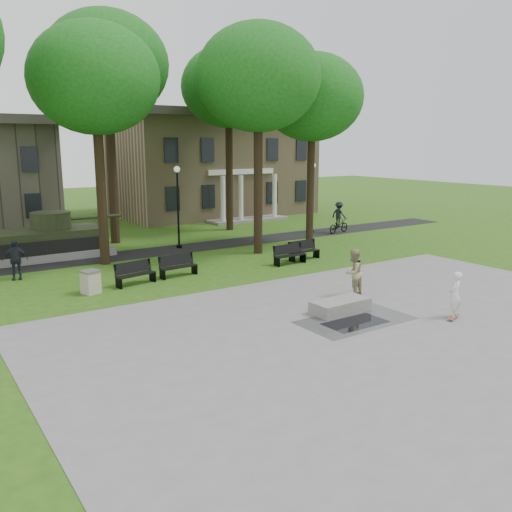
# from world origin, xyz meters

# --- Properties ---
(ground) EXTENTS (120.00, 120.00, 0.00)m
(ground) POSITION_xyz_m (0.00, 0.00, 0.00)
(ground) COLOR #284B11
(ground) RESTS_ON ground
(plaza) EXTENTS (22.00, 16.00, 0.02)m
(plaza) POSITION_xyz_m (0.00, -5.00, 0.01)
(plaza) COLOR gray
(plaza) RESTS_ON ground
(footpath) EXTENTS (44.00, 2.60, 0.01)m
(footpath) POSITION_xyz_m (0.00, 12.00, 0.01)
(footpath) COLOR black
(footpath) RESTS_ON ground
(building_right) EXTENTS (17.00, 12.00, 8.60)m
(building_right) POSITION_xyz_m (10.00, 26.00, 4.34)
(building_right) COLOR #9E8460
(building_right) RESTS_ON ground
(tree_1) EXTENTS (6.20, 6.20, 11.63)m
(tree_1) POSITION_xyz_m (-4.50, 10.50, 8.95)
(tree_1) COLOR black
(tree_1) RESTS_ON ground
(tree_2) EXTENTS (6.60, 6.60, 12.16)m
(tree_2) POSITION_xyz_m (3.50, 8.50, 9.32)
(tree_2) COLOR black
(tree_2) RESTS_ON ground
(tree_3) EXTENTS (6.00, 6.00, 11.19)m
(tree_3) POSITION_xyz_m (8.00, 9.50, 8.60)
(tree_3) COLOR black
(tree_3) RESTS_ON ground
(tree_4) EXTENTS (7.20, 7.20, 13.50)m
(tree_4) POSITION_xyz_m (-2.00, 16.00, 10.39)
(tree_4) COLOR black
(tree_4) RESTS_ON ground
(tree_5) EXTENTS (6.40, 6.40, 12.44)m
(tree_5) POSITION_xyz_m (6.50, 16.50, 9.67)
(tree_5) COLOR black
(tree_5) RESTS_ON ground
(lamp_mid) EXTENTS (0.36, 0.36, 4.73)m
(lamp_mid) POSITION_xyz_m (0.50, 12.30, 2.79)
(lamp_mid) COLOR black
(lamp_mid) RESTS_ON ground
(lamp_right) EXTENTS (0.36, 0.36, 4.73)m
(lamp_right) POSITION_xyz_m (10.50, 12.30, 2.79)
(lamp_right) COLOR black
(lamp_right) RESTS_ON ground
(tank_monument) EXTENTS (7.45, 3.40, 2.40)m
(tank_monument) POSITION_xyz_m (-6.46, 14.00, 0.86)
(tank_monument) COLOR gray
(tank_monument) RESTS_ON ground
(puddle) EXTENTS (2.20, 1.20, 0.00)m
(puddle) POSITION_xyz_m (-0.51, -3.33, 0.02)
(puddle) COLOR black
(puddle) RESTS_ON plaza
(concrete_block) EXTENTS (2.22, 1.05, 0.45)m
(concrete_block) POSITION_xyz_m (-0.10, -2.12, 0.24)
(concrete_block) COLOR gray
(concrete_block) RESTS_ON plaza
(skateboard) EXTENTS (0.80, 0.46, 0.07)m
(skateboard) POSITION_xyz_m (2.62, -4.90, 0.06)
(skateboard) COLOR brown
(skateboard) RESTS_ON plaza
(skateboarder) EXTENTS (0.70, 0.58, 1.64)m
(skateboarder) POSITION_xyz_m (2.76, -4.80, 0.84)
(skateboarder) COLOR white
(skateboarder) RESTS_ON plaza
(friend_watching) EXTENTS (1.07, 0.93, 1.89)m
(friend_watching) POSITION_xyz_m (1.77, -0.80, 0.97)
(friend_watching) COLOR tan
(friend_watching) RESTS_ON plaza
(pedestrian_walker) EXTENTS (1.15, 0.72, 1.82)m
(pedestrian_walker) POSITION_xyz_m (-8.86, 9.58, 0.91)
(pedestrian_walker) COLOR #21232D
(pedestrian_walker) RESTS_ON ground
(cyclist) EXTENTS (2.02, 1.19, 2.14)m
(cyclist) POSITION_xyz_m (11.90, 11.14, 0.87)
(cyclist) COLOR black
(cyclist) RESTS_ON ground
(park_bench_0) EXTENTS (1.85, 0.88, 1.00)m
(park_bench_0) POSITION_xyz_m (-4.76, 5.78, 0.52)
(park_bench_0) COLOR black
(park_bench_0) RESTS_ON ground
(park_bench_1) EXTENTS (1.83, 0.69, 1.00)m
(park_bench_1) POSITION_xyz_m (-2.57, 6.10, 0.52)
(park_bench_1) COLOR black
(park_bench_1) RESTS_ON ground
(park_bench_2) EXTENTS (1.82, 0.60, 1.00)m
(park_bench_2) POSITION_xyz_m (3.24, 5.32, 0.52)
(park_bench_2) COLOR black
(park_bench_2) RESTS_ON ground
(park_bench_3) EXTENTS (1.82, 0.60, 1.00)m
(park_bench_3) POSITION_xyz_m (4.54, 5.79, 0.52)
(park_bench_3) COLOR black
(park_bench_3) RESTS_ON ground
(trash_bin) EXTENTS (0.82, 0.82, 0.96)m
(trash_bin) POSITION_xyz_m (-6.80, 5.41, 0.49)
(trash_bin) COLOR #BAB399
(trash_bin) RESTS_ON ground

